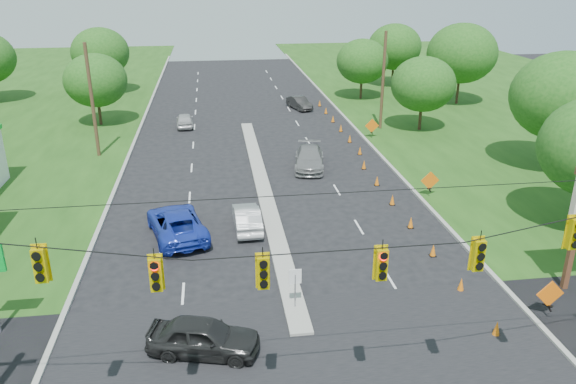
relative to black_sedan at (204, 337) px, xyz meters
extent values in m
cube|color=gray|center=(-6.11, 26.49, -0.75)|extent=(0.25, 110.00, 0.16)
cube|color=gray|center=(14.09, 26.49, -0.75)|extent=(0.25, 110.00, 0.16)
cube|color=gray|center=(3.99, 17.49, -0.75)|extent=(1.00, 34.00, 0.18)
cylinder|color=gray|center=(3.99, 2.49, 0.15)|extent=(0.06, 0.06, 1.80)
cube|color=white|center=(3.99, 2.49, 0.95)|extent=(0.55, 0.04, 0.70)
cylinder|color=black|center=(3.99, -4.51, 6.25)|extent=(24.00, 0.04, 0.04)
cube|color=#D9BB00|center=(-4.01, -4.51, 6.00)|extent=(0.34, 0.24, 1.00)
cube|color=#D9BB00|center=(-1.01, -4.51, 5.47)|extent=(0.34, 0.24, 1.00)
cube|color=#D9BB00|center=(1.99, -4.51, 5.30)|extent=(0.34, 0.24, 1.00)
cube|color=#D9BB00|center=(5.49, -4.51, 5.30)|extent=(0.34, 0.24, 1.00)
cube|color=#D9BB00|center=(8.49, -4.51, 5.39)|extent=(0.34, 0.24, 1.00)
cube|color=#D9BB00|center=(11.49, -4.51, 5.91)|extent=(0.34, 0.24, 1.00)
cylinder|color=#422D1C|center=(-8.51, 26.49, 3.75)|extent=(0.28, 0.28, 9.00)
cylinder|color=#422D1C|center=(16.49, 31.49, 3.75)|extent=(0.28, 0.28, 9.00)
cube|color=#59331E|center=(16.89, 2.49, 1.45)|extent=(0.25, 0.25, 4.40)
cone|color=orange|center=(11.96, -0.51, -0.40)|extent=(0.32, 0.32, 0.70)
cone|color=orange|center=(11.96, 2.99, -0.40)|extent=(0.32, 0.32, 0.70)
cone|color=orange|center=(11.96, 6.49, -0.40)|extent=(0.32, 0.32, 0.70)
cone|color=orange|center=(11.96, 9.99, -0.40)|extent=(0.32, 0.32, 0.70)
cone|color=orange|center=(11.96, 13.49, -0.40)|extent=(0.32, 0.32, 0.70)
cone|color=orange|center=(11.96, 16.99, -0.40)|extent=(0.32, 0.32, 0.70)
cone|color=orange|center=(11.96, 20.49, -0.40)|extent=(0.32, 0.32, 0.70)
cone|color=orange|center=(12.56, 23.99, -0.40)|extent=(0.32, 0.32, 0.70)
cone|color=orange|center=(12.56, 27.49, -0.40)|extent=(0.32, 0.32, 0.70)
cone|color=orange|center=(12.56, 30.99, -0.40)|extent=(0.32, 0.32, 0.70)
cone|color=orange|center=(12.56, 34.49, -0.40)|extent=(0.32, 0.32, 0.70)
cone|color=orange|center=(12.56, 37.99, -0.40)|extent=(0.32, 0.32, 0.70)
cone|color=orange|center=(12.56, 41.49, -0.40)|extent=(0.32, 0.32, 0.70)
cube|color=black|center=(14.79, 0.49, -0.20)|extent=(0.06, 0.58, 0.26)
cube|color=black|center=(14.79, 0.49, -0.20)|extent=(0.06, 0.58, 0.26)
cube|color=orange|center=(14.79, 0.49, 0.40)|extent=(1.27, 0.05, 1.27)
cube|color=black|center=(14.79, 14.49, -0.20)|extent=(0.06, 0.58, 0.26)
cube|color=black|center=(14.79, 14.49, -0.20)|extent=(0.06, 0.58, 0.26)
cube|color=orange|center=(14.79, 14.49, 0.40)|extent=(1.27, 0.05, 1.27)
cube|color=black|center=(14.79, 28.49, -0.20)|extent=(0.06, 0.58, 0.26)
cube|color=black|center=(14.79, 28.49, -0.20)|extent=(0.06, 0.58, 0.26)
cube|color=orange|center=(14.79, 28.49, 0.40)|extent=(1.27, 0.05, 1.27)
cylinder|color=black|center=(-10.01, 36.49, 0.51)|extent=(0.28, 0.28, 2.52)
ellipsoid|color=#194C14|center=(-10.01, 36.49, 3.59)|extent=(5.88, 5.88, 5.04)
cylinder|color=black|center=(-12.01, 51.49, 0.69)|extent=(0.28, 0.28, 2.88)
ellipsoid|color=#194C14|center=(-12.01, 51.49, 4.21)|extent=(6.72, 6.72, 5.76)
cylinder|color=black|center=(25.99, 18.49, 0.87)|extent=(0.28, 0.28, 3.24)
ellipsoid|color=#194C14|center=(25.99, 18.49, 4.83)|extent=(7.56, 7.56, 6.48)
cylinder|color=black|center=(19.99, 30.49, 0.51)|extent=(0.28, 0.28, 2.52)
ellipsoid|color=#194C14|center=(19.99, 30.49, 3.59)|extent=(5.88, 5.88, 5.04)
cylinder|color=black|center=(27.99, 40.49, 0.87)|extent=(0.28, 0.28, 3.24)
ellipsoid|color=#194C14|center=(27.99, 40.49, 4.83)|extent=(7.56, 7.56, 6.48)
cylinder|color=black|center=(23.99, 51.49, 0.69)|extent=(0.28, 0.28, 2.88)
ellipsoid|color=#194C14|center=(23.99, 51.49, 4.21)|extent=(6.72, 6.72, 5.76)
cylinder|color=black|center=(17.99, 44.49, 0.51)|extent=(0.28, 0.28, 2.52)
ellipsoid|color=#194C14|center=(17.99, 44.49, 3.59)|extent=(5.88, 5.88, 5.04)
imported|color=black|center=(0.00, 0.00, 0.00)|extent=(4.71, 2.82, 1.50)
imported|color=#BDBDBD|center=(2.46, 11.19, -0.06)|extent=(1.60, 4.24, 1.38)
imported|color=#1D36B2|center=(-1.53, 10.72, 0.06)|extent=(4.04, 6.34, 1.63)
imported|color=gray|center=(7.89, 21.29, 0.02)|extent=(3.03, 5.58, 1.53)
imported|color=#B6B6B6|center=(-1.89, 34.73, -0.09)|extent=(1.76, 3.97, 1.33)
imported|color=black|center=(10.14, 40.50, -0.09)|extent=(2.54, 4.24, 1.32)
camera|label=1|loc=(0.79, -18.55, 13.41)|focal=35.00mm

